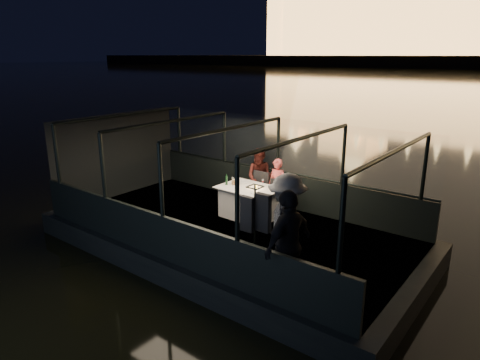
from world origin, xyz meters
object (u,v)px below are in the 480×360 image
Objects in this scene: passenger_stripe at (286,230)px; passenger_dark at (288,248)px; coat_stand at (255,226)px; chair_port_left at (256,194)px; dining_table_central at (249,202)px; person_woman_coral at (277,183)px; chair_port_right at (274,198)px; person_man_maroon at (260,179)px; wine_bottle at (227,179)px.

passenger_stripe reaches higher than passenger_dark.
coat_stand is 0.97m from passenger_dark.
chair_port_left is at bearing 22.53° from passenger_stripe.
dining_table_central is at bearing -126.73° from passenger_dark.
dining_table_central is 0.52m from chair_port_left.
passenger_stripe is at bearing -54.95° from person_woman_coral.
chair_port_right is 0.65× the size of person_woman_coral.
passenger_stripe is at bearing 29.73° from coat_stand.
person_man_maroon is 0.83× the size of passenger_dark.
passenger_stripe is at bearing -44.88° from chair_port_left.
person_man_maroon reaches higher than chair_port_left.
coat_stand is 1.23× the size of person_woman_coral.
chair_port_left is at bearing -130.55° from passenger_dark.
passenger_dark is (2.87, -3.31, 0.10)m from person_man_maroon.
coat_stand reaches higher than dining_table_central.
chair_port_right is 0.48× the size of passenger_dark.
chair_port_left is 0.64× the size of person_man_maroon.
person_man_maroon reaches higher than dining_table_central.
person_woman_coral is 5.04× the size of wine_bottle.
coat_stand is at bearing -40.90° from wine_bottle.
person_man_maroon reaches higher than wine_bottle.
passenger_dark is at bearing -55.35° from person_woman_coral.
chair_port_left reaches higher than dining_table_central.
dining_table_central is 0.91m from person_woman_coral.
wine_bottle reaches higher than chair_port_left.
chair_port_left is 0.48m from person_man_maroon.
person_man_maroon is (-0.66, 0.35, 0.30)m from chair_port_right.
chair_port_right is (0.52, 0.00, 0.00)m from chair_port_left.
passenger_dark is (2.74, -2.96, 0.40)m from chair_port_left.
person_woman_coral is 3.99m from passenger_dark.
chair_port_right is at bearing 51.82° from dining_table_central.
chair_port_right is 0.57× the size of person_man_maroon.
passenger_stripe reaches higher than dining_table_central.
person_woman_coral reaches higher than wine_bottle.
dining_table_central is at bearing -141.88° from chair_port_right.
person_woman_coral is 0.74× the size of passenger_dark.
dining_table_central is 1.65× the size of chair_port_right.
passenger_stripe is 3.24m from wine_bottle.
chair_port_right is 3.72m from passenger_dark.
coat_stand is at bearing -104.04° from passenger_dark.
wine_bottle is (-0.45, -0.64, 0.47)m from chair_port_left.
passenger_stripe is 1.02× the size of passenger_dark.
chair_port_left is 3.63× the size of wine_bottle.
person_woman_coral is at bearing 13.54° from passenger_stripe.
wine_bottle is (-3.19, 2.31, 0.06)m from passenger_dark.
dining_table_central is 1.07× the size of person_woman_coral.
passenger_dark reaches higher than chair_port_left.
chair_port_left is at bearing 55.31° from wine_bottle.
person_man_maroon is at bearing 138.44° from chair_port_right.
passenger_dark is (2.31, -3.25, 0.10)m from person_woman_coral.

